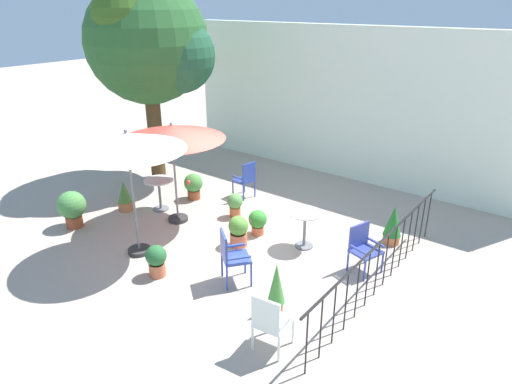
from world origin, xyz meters
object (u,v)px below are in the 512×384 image
patio_chair_2 (363,246)px  patio_chair_3 (246,178)px  patio_umbrella_1 (172,133)px  patio_chair_1 (270,320)px  potted_plant_1 (276,286)px  cafe_table_1 (159,189)px  potted_plant_3 (156,260)px  shade_tree (150,42)px  cafe_table_0 (305,223)px  patio_umbrella_0 (127,143)px  potted_plant_5 (124,196)px  potted_plant_6 (235,204)px  potted_plant_4 (258,221)px  potted_plant_8 (393,225)px  potted_plant_0 (72,207)px  potted_plant_7 (238,230)px  patio_chair_0 (231,254)px  potted_plant_2 (193,185)px

patio_chair_2 → patio_chair_3: 3.94m
patio_umbrella_1 → patio_chair_1: bearing=-27.1°
patio_chair_3 → potted_plant_1: size_ratio=1.07×
patio_chair_3 → patio_chair_1: bearing=-47.8°
cafe_table_1 → potted_plant_3: (2.07, -1.91, -0.19)m
shade_tree → cafe_table_0: shade_tree is taller
patio_umbrella_0 → patio_chair_2: patio_umbrella_0 is taller
potted_plant_5 → potted_plant_6: size_ratio=1.31×
patio_umbrella_0 → patio_chair_1: patio_umbrella_0 is taller
potted_plant_4 → potted_plant_8: (2.38, 1.34, 0.11)m
potted_plant_0 → potted_plant_7: potted_plant_0 is taller
potted_plant_3 → potted_plant_5: potted_plant_5 is taller
patio_umbrella_0 → cafe_table_0: bearing=41.6°
patio_umbrella_0 → potted_plant_0: bearing=-175.7°
potted_plant_3 → patio_chair_2: bearing=40.4°
potted_plant_3 → potted_plant_8: bearing=52.1°
potted_plant_6 → patio_chair_2: bearing=-5.2°
patio_chair_0 → potted_plant_8: patio_chair_0 is taller
potted_plant_5 → potted_plant_8: 6.01m
potted_plant_0 → potted_plant_5: bearing=80.7°
cafe_table_1 → shade_tree: bearing=138.2°
potted_plant_4 → patio_chair_3: bearing=135.8°
potted_plant_2 → potted_plant_3: bearing=-56.2°
potted_plant_6 → patio_chair_0: bearing=-51.4°
potted_plant_0 → potted_plant_2: potted_plant_0 is taller
patio_chair_0 → potted_plant_1: (1.08, -0.18, -0.10)m
potted_plant_0 → patio_chair_0: bearing=6.7°
patio_umbrella_0 → patio_umbrella_1: bearing=106.3°
patio_chair_0 → potted_plant_1: bearing=-9.6°
patio_umbrella_1 → patio_chair_0: 3.10m
patio_chair_3 → potted_plant_8: size_ratio=1.13×
patio_umbrella_0 → potted_plant_3: patio_umbrella_0 is taller
potted_plant_5 → potted_plant_4: bearing=16.7°
potted_plant_8 → potted_plant_1: bearing=-100.6°
patio_umbrella_1 → patio_chair_3: bearing=78.1°
patio_chair_1 → potted_plant_0: 5.60m
cafe_table_1 → potted_plant_0: bearing=-115.2°
cafe_table_0 → patio_chair_3: 2.73m
patio_chair_1 → potted_plant_1: 0.89m
patio_umbrella_1 → cafe_table_1: (-0.75, 0.16, -1.50)m
shade_tree → patio_chair_3: size_ratio=5.49×
patio_chair_2 → potted_plant_0: patio_chair_2 is taller
patio_chair_2 → potted_plant_2: patio_chair_2 is taller
patio_umbrella_0 → shade_tree: bearing=132.5°
potted_plant_0 → potted_plant_3: potted_plant_0 is taller
potted_plant_2 → cafe_table_0: bearing=-5.8°
cafe_table_1 → patio_umbrella_1: bearing=-11.8°
patio_umbrella_1 → potted_plant_3: bearing=-53.0°
patio_chair_0 → patio_chair_1: patio_chair_0 is taller
patio_umbrella_1 → potted_plant_2: patio_umbrella_1 is taller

